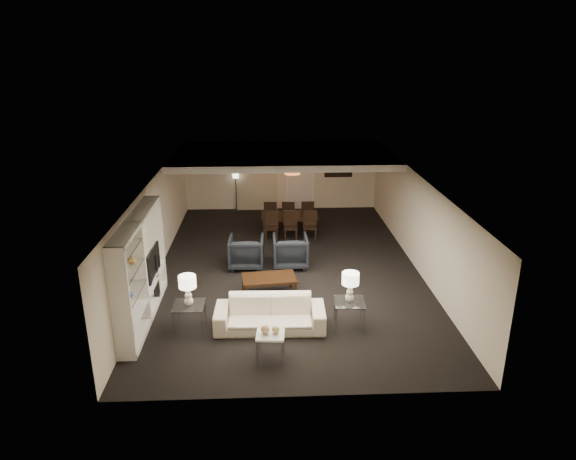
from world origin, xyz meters
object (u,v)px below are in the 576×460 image
(vase_blue, at_px, (128,294))
(pendant_light, at_px, (292,170))
(armchair_right, at_px, (290,251))
(chair_nl, at_px, (271,227))
(coffee_table, at_px, (269,286))
(table_lamp_left, at_px, (188,290))
(chair_nr, at_px, (310,226))
(floor_lamp, at_px, (236,192))
(armchair_left, at_px, (246,252))
(dining_table, at_px, (290,225))
(side_table_left, at_px, (190,317))
(chair_fm, at_px, (289,214))
(table_lamp_right, at_px, (350,287))
(vase_amber, at_px, (132,260))
(chair_fl, at_px, (271,214))
(chair_fr, at_px, (307,214))
(chair_nm, at_px, (291,227))
(floor_speaker, at_px, (156,278))
(marble_table, at_px, (271,345))
(sofa, at_px, (270,314))
(side_table_right, at_px, (349,314))

(vase_blue, bearing_deg, pendant_light, 63.39)
(armchair_right, height_order, chair_nl, chair_nl)
(coffee_table, relative_size, table_lamp_left, 1.94)
(chair_nr, distance_m, floor_lamp, 3.99)
(armchair_left, bearing_deg, dining_table, -115.04)
(dining_table, bearing_deg, vase_blue, -116.60)
(table_lamp_left, bearing_deg, side_table_left, 0.00)
(chair_fm, bearing_deg, table_lamp_right, 106.41)
(vase_amber, relative_size, chair_fm, 0.18)
(chair_fl, bearing_deg, pendant_light, -163.58)
(chair_fl, xyz_separation_m, chair_fr, (1.20, 0.00, 0.00))
(coffee_table, relative_size, chair_nm, 1.36)
(table_lamp_right, bearing_deg, chair_nm, 100.76)
(coffee_table, relative_size, chair_nl, 1.36)
(chair_fr, bearing_deg, table_lamp_right, 88.67)
(pendant_light, bearing_deg, floor_speaker, -123.57)
(table_lamp_right, height_order, marble_table, table_lamp_right)
(chair_nl, bearing_deg, coffee_table, -87.12)
(pendant_light, distance_m, chair_fm, 1.46)
(chair_fl, bearing_deg, sofa, 93.51)
(side_table_right, xyz_separation_m, chair_nl, (-1.59, 5.22, 0.17))
(floor_speaker, bearing_deg, chair_fr, 50.46)
(marble_table, xyz_separation_m, dining_table, (0.71, 6.97, 0.05))
(vase_amber, height_order, chair_fr, vase_amber)
(sofa, height_order, dining_table, sofa)
(chair_nl, height_order, chair_nr, same)
(table_lamp_left, distance_m, dining_table, 6.38)
(table_lamp_left, bearing_deg, vase_amber, -179.37)
(marble_table, distance_m, chair_fm, 7.66)
(coffee_table, relative_size, floor_speaker, 1.08)
(chair_nl, relative_size, chair_nm, 1.00)
(chair_nm, height_order, chair_fr, same)
(table_lamp_right, relative_size, floor_lamp, 0.45)
(marble_table, xyz_separation_m, floor_speaker, (-2.67, 2.50, 0.33))
(side_table_right, bearing_deg, floor_lamp, 108.63)
(side_table_left, xyz_separation_m, dining_table, (2.41, 5.87, 0.02))
(dining_table, bearing_deg, chair_nr, -45.32)
(side_table_right, distance_m, table_lamp_left, 3.46)
(armchair_right, bearing_deg, armchair_left, -0.42)
(side_table_right, bearing_deg, coffee_table, 136.74)
(armchair_right, bearing_deg, table_lamp_right, 108.02)
(coffee_table, distance_m, chair_fr, 5.10)
(coffee_table, distance_m, dining_table, 4.33)
(sofa, bearing_deg, floor_lamp, 99.15)
(side_table_right, relative_size, chair_fm, 0.68)
(armchair_left, distance_m, marble_table, 4.44)
(side_table_left, distance_m, chair_nr, 6.03)
(vase_blue, bearing_deg, side_table_right, 6.76)
(table_lamp_right, xyz_separation_m, floor_lamp, (-2.82, 8.37, -0.20))
(side_table_right, distance_m, chair_fr, 6.54)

